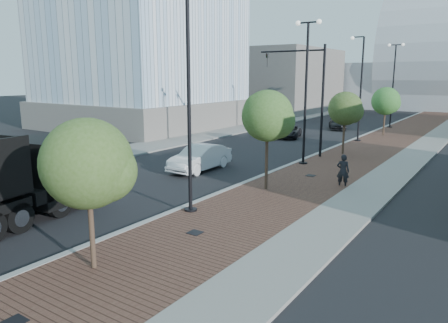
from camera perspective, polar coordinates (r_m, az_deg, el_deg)
The scene contains 23 objects.
sidewalk at distance 44.83m, azimuth 23.39°, elevation 3.18°, with size 7.00×140.00×0.12m, color #4C2D23.
concrete_strip at distance 44.42m, azimuth 26.80°, elevation 2.82°, with size 2.40×140.00×0.13m, color slate.
curb at distance 45.59m, azimuth 19.07°, elevation 3.64°, with size 0.30×140.00×0.14m, color gray.
west_sidewalk at distance 50.50m, azimuth 4.68°, elevation 4.94°, with size 4.00×140.00×0.12m, color slate.
white_sedan at distance 26.50m, azimuth -3.25°, elevation 0.51°, with size 1.69×4.85×1.60m, color silver.
dark_car_mid at distance 40.86m, azimuth 8.78°, elevation 4.02°, with size 1.94×4.22×1.17m, color black.
dark_car_far at distance 48.52m, azimuth 15.09°, elevation 4.97°, with size 1.72×4.23×1.23m, color black.
pedestrian at distance 23.19m, azimuth 15.80°, elevation -1.26°, with size 0.66×0.43×1.81m, color black.
streetlight_1 at distance 17.72m, azimuth -5.04°, elevation 6.54°, with size 1.44×0.56×9.21m.
streetlight_2 at distance 27.99m, azimuth 11.01°, elevation 9.20°, with size 1.72×0.56×9.28m.
streetlight_3 at distance 39.34m, azimuth 17.84°, elevation 8.81°, with size 1.44×0.56×9.21m.
streetlight_4 at distance 50.92m, azimuth 21.90°, elevation 9.59°, with size 1.72×0.56×9.28m.
traffic_mast at distance 31.09m, azimuth 11.69°, elevation 9.70°, with size 5.09×0.20×8.00m.
tree_0 at distance 12.87m, azimuth -17.80°, elevation -0.32°, with size 2.69×2.69×4.71m.
tree_1 at distance 21.31m, azimuth 6.04°, elevation 6.13°, with size 2.61×2.60×5.20m.
tree_2 at distance 32.39m, azimuth 16.17°, elevation 6.88°, with size 2.51×2.48×4.73m.
tree_3 at distance 43.94m, azimuth 21.11°, elevation 7.63°, with size 2.68×2.68×4.78m.
tower_podium at distance 50.63m, azimuth -10.87°, elevation 6.43°, with size 19.00×19.00×3.00m, color slate.
convention_center at distance 89.74m, azimuth 25.83°, elevation 10.56°, with size 50.00×30.00×50.00m.
commercial_block_nw at distance 71.12m, azimuth 7.83°, elevation 10.79°, with size 14.00×20.00×10.00m, color #65605B.
utility_cover_0 at distance 11.85m, azimuth -26.51°, elevation -18.83°, with size 0.50×0.50×0.02m, color black.
utility_cover_1 at distance 15.98m, azimuth -3.94°, elevation -9.57°, with size 0.50×0.50×0.02m, color black.
utility_cover_2 at distance 25.17m, azimuth 11.66°, elevation -1.87°, with size 0.50×0.50×0.02m, color black.
Camera 1 is at (11.63, -3.70, 5.90)m, focal length 33.78 mm.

